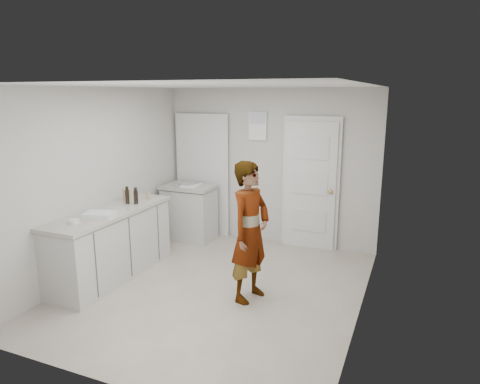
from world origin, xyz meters
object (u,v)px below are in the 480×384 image
at_px(baking_dish, 99,215).
at_px(egg_bowl, 74,221).
at_px(cake_mix_box, 126,195).
at_px(spice_jar, 148,196).
at_px(oil_cruet_b, 127,195).
at_px(oil_cruet_a, 136,196).
at_px(person, 250,232).

xyz_separation_m(baking_dish, egg_bowl, (-0.10, -0.32, -0.01)).
distance_m(baking_dish, egg_bowl, 0.33).
relative_size(cake_mix_box, baking_dish, 0.41).
xyz_separation_m(cake_mix_box, spice_jar, (0.23, 0.20, -0.04)).
distance_m(cake_mix_box, oil_cruet_b, 0.19).
height_order(cake_mix_box, oil_cruet_a, oil_cruet_a).
xyz_separation_m(person, spice_jar, (-1.81, 0.58, 0.13)).
bearing_deg(baking_dish, oil_cruet_a, 88.14).
xyz_separation_m(spice_jar, baking_dish, (-0.02, -1.02, -0.01)).
bearing_deg(cake_mix_box, oil_cruet_b, -56.87).
distance_m(spice_jar, oil_cruet_a, 0.31).
height_order(person, baking_dish, person).
distance_m(person, oil_cruet_b, 1.94).
distance_m(person, egg_bowl, 2.07).
bearing_deg(person, oil_cruet_a, 95.01).
relative_size(person, oil_cruet_b, 6.75).
bearing_deg(oil_cruet_a, baking_dish, -91.86).
distance_m(person, cake_mix_box, 2.08).
bearing_deg(baking_dish, person, 13.64).
xyz_separation_m(spice_jar, oil_cruet_a, (0.01, -0.30, 0.07)).
bearing_deg(oil_cruet_a, spice_jar, 91.46).
distance_m(cake_mix_box, baking_dish, 0.85).
bearing_deg(spice_jar, baking_dish, -90.88).
distance_m(oil_cruet_b, egg_bowl, 1.00).
xyz_separation_m(oil_cruet_a, oil_cruet_b, (-0.12, -0.04, 0.00)).
bearing_deg(spice_jar, oil_cruet_b, -107.74).
distance_m(spice_jar, oil_cruet_b, 0.36).
xyz_separation_m(oil_cruet_a, egg_bowl, (-0.13, -1.03, -0.09)).
xyz_separation_m(spice_jar, egg_bowl, (-0.12, -1.33, -0.02)).
bearing_deg(cake_mix_box, person, -18.31).
bearing_deg(cake_mix_box, baking_dish, -83.18).
relative_size(spice_jar, oil_cruet_b, 0.35).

